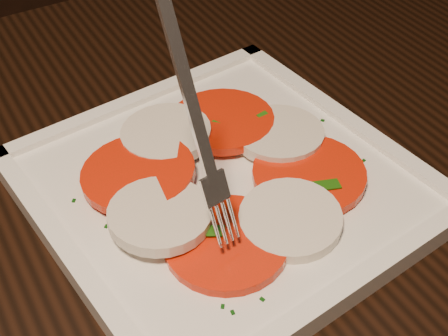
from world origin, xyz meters
The scene contains 4 objects.
table centered at (0.27, -0.12, 0.65)m, with size 1.21×0.82×0.75m.
plate centered at (0.33, -0.12, 0.76)m, with size 0.30×0.30×0.01m, color white.
caprese_salad centered at (0.33, -0.12, 0.77)m, with size 0.24×0.24×0.02m.
fork centered at (0.29, -0.15, 0.87)m, with size 0.03×0.07×0.17m, color white, non-canonical shape.
Camera 1 is at (0.15, -0.44, 1.13)m, focal length 50.00 mm.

